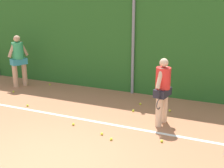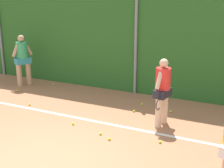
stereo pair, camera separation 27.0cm
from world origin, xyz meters
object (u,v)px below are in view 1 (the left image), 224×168
Objects in this scene: tennis_ball_4 at (133,111)px; tennis_ball_7 at (102,134)px; tennis_ball_0 at (50,84)px; player_backcourt_far at (18,58)px; player_midcourt at (163,88)px; tennis_ball_2 at (162,141)px; tennis_ball_8 at (13,92)px; tennis_ball_5 at (73,124)px; tennis_ball_10 at (170,111)px; tennis_ball_6 at (140,104)px; tennis_ball_9 at (28,106)px; tennis_ball_13 at (111,139)px.

tennis_ball_4 is 1.77m from tennis_ball_7.
tennis_ball_0 and tennis_ball_4 have the same top height.
player_midcourt is at bearing 102.58° from player_backcourt_far.
player_backcourt_far reaches higher than tennis_ball_2.
tennis_ball_8 is (-5.72, 1.59, 0.00)m from tennis_ball_2.
tennis_ball_2 and tennis_ball_5 have the same top height.
tennis_ball_5 is at bearing 179.70° from tennis_ball_2.
tennis_ball_7 is (3.62, -3.06, 0.00)m from tennis_ball_0.
tennis_ball_5 is (-2.37, 0.01, 0.00)m from tennis_ball_2.
tennis_ball_7 is 2.48m from tennis_ball_10.
player_midcourt is at bearing -28.41° from tennis_ball_4.
tennis_ball_5 is 1.00× the size of tennis_ball_6.
tennis_ball_8 is 1.63m from tennis_ball_9.
player_midcourt is at bearing 26.00° from tennis_ball_5.
player_backcourt_far reaches higher than tennis_ball_4.
tennis_ball_2 and tennis_ball_10 have the same top height.
tennis_ball_9 is at bearing -162.16° from tennis_ball_10.
tennis_ball_9 and tennis_ball_13 have the same top height.
tennis_ball_4 is at bearing -156.07° from tennis_ball_10.
tennis_ball_0 is (-4.78, 1.82, -0.96)m from player_midcourt.
tennis_ball_10 is (1.17, 2.19, 0.00)m from tennis_ball_7.
tennis_ball_8 is at bearing -175.85° from tennis_ball_10.
tennis_ball_10 is (0.01, 0.96, -0.96)m from player_midcourt.
tennis_ball_0 is 1.00× the size of tennis_ball_9.
tennis_ball_10 and tennis_ball_13 have the same top height.
tennis_ball_4 is at bearing -18.80° from tennis_ball_0.
tennis_ball_0 is at bearing 107.56° from tennis_ball_9.
tennis_ball_10 is at bearing -11.61° from tennis_ball_6.
player_midcourt reaches higher than tennis_ball_13.
tennis_ball_8 is at bearing 46.63° from player_backcourt_far.
tennis_ball_7 is 3.06m from tennis_ball_9.
tennis_ball_6 is (1.12, 2.17, 0.00)m from tennis_ball_5.
tennis_ball_4 and tennis_ball_13 have the same top height.
tennis_ball_7 is at bearing -16.60° from tennis_ball_9.
tennis_ball_4 is 1.00× the size of tennis_ball_6.
tennis_ball_9 is 3.42m from tennis_ball_13.
tennis_ball_2 is 5.94m from tennis_ball_8.
tennis_ball_6 is at bearing 119.76° from tennis_ball_2.
tennis_ball_2 is at bearing -60.24° from tennis_ball_6.
tennis_ball_7 is 4.64m from tennis_ball_8.
tennis_ball_13 is (3.95, -3.22, 0.00)m from tennis_ball_0.
player_midcourt is 4.21m from tennis_ball_9.
player_backcourt_far reaches higher than tennis_ball_0.
tennis_ball_2 is 1.00× the size of tennis_ball_8.
tennis_ball_2 is 1.00× the size of tennis_ball_7.
tennis_ball_5 is at bearing -125.96° from tennis_ball_4.
tennis_ball_9 and tennis_ball_10 have the same top height.
player_backcourt_far is at bearing 147.42° from tennis_ball_5.
player_backcourt_far reaches higher than tennis_ball_13.
player_midcourt is 26.85× the size of tennis_ball_8.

